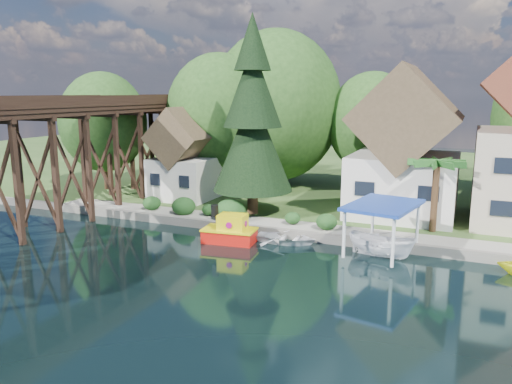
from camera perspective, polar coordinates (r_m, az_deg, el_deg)
ground at (r=26.62m, az=-3.81°, el=-9.68°), size 140.00×140.00×0.00m
bank at (r=57.96m, az=11.72°, el=1.90°), size 140.00×52.00×0.50m
seawall at (r=32.31m, az=9.13°, el=-5.39°), size 60.00×0.40×0.62m
promenade at (r=33.08m, az=13.08°, el=-4.75°), size 50.00×2.60×0.06m
trestle_bridge at (r=38.89m, az=-21.76°, el=4.36°), size 4.12×44.18×9.30m
house_left at (r=38.57m, az=16.68°, el=4.33°), size 7.64×8.64×11.02m
shed at (r=43.28m, az=-8.09°, el=3.66°), size 5.09×5.40×7.85m
bg_trees at (r=44.61m, az=9.94°, el=8.30°), size 49.90×13.30×10.57m
shrubs at (r=36.15m, az=-3.63°, el=-1.95°), size 15.76×2.47×1.70m
conifer at (r=36.86m, az=-0.39°, el=8.23°), size 5.93×5.93×14.60m
palm_tree at (r=34.21m, az=19.98°, el=2.91°), size 4.37×4.37×5.06m
tugboat at (r=32.25m, az=-2.98°, el=-4.50°), size 3.59×2.24×2.47m
boat_white_a at (r=32.28m, az=3.48°, el=-5.11°), size 4.06×3.02×0.81m
boat_canopy at (r=30.12m, az=14.18°, el=-4.71°), size 4.32×5.57×3.23m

